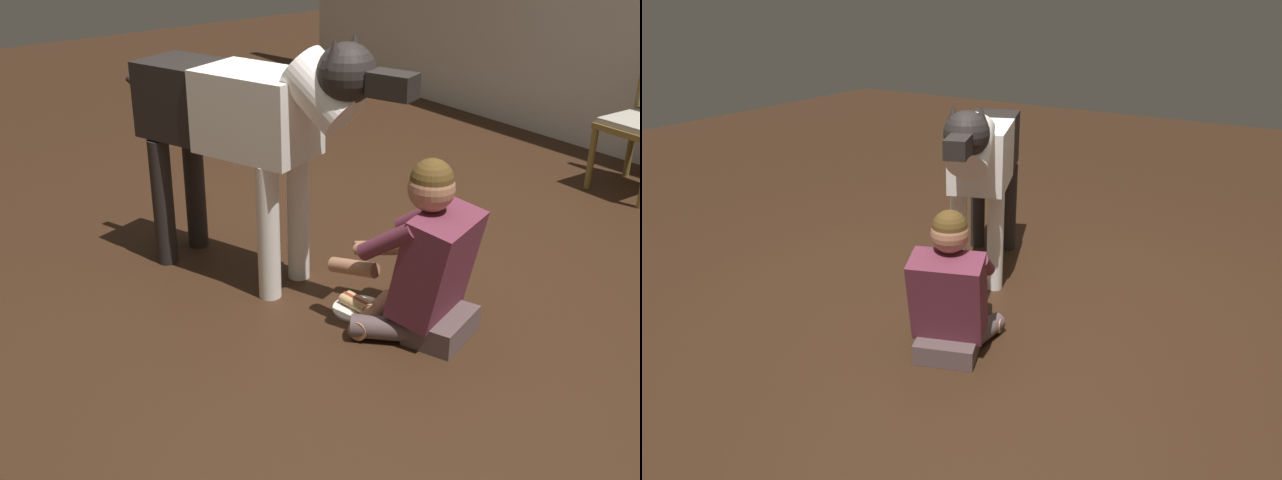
{
  "view_description": "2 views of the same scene",
  "coord_description": "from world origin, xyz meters",
  "views": [
    {
      "loc": [
        2.78,
        -2.25,
        1.98
      ],
      "look_at": [
        0.19,
        -0.32,
        0.46
      ],
      "focal_mm": 44.68,
      "sensor_mm": 36.0,
      "label": 1
    },
    {
      "loc": [
        2.86,
        1.6,
        1.89
      ],
      "look_at": [
        -0.07,
        -0.22,
        0.42
      ],
      "focal_mm": 32.08,
      "sensor_mm": 36.0,
      "label": 2
    }
  ],
  "objects": [
    {
      "name": "ground_plane",
      "position": [
        0.0,
        0.0,
        0.0
      ],
      "size": [
        14.43,
        14.43,
        0.0
      ],
      "primitive_type": "plane",
      "color": "#331F12"
    },
    {
      "name": "person_sitting_on_floor",
      "position": [
        0.49,
        0.05,
        0.35
      ],
      "size": [
        0.73,
        0.6,
        0.85
      ],
      "color": "brown",
      "rests_on": "ground"
    },
    {
      "name": "large_dog",
      "position": [
        -0.46,
        -0.29,
        0.86
      ],
      "size": [
        1.64,
        0.73,
        1.33
      ],
      "color": "white",
      "rests_on": "ground"
    },
    {
      "name": "hot_dog_on_plate",
      "position": [
        0.16,
        -0.07,
        0.02
      ],
      "size": [
        0.26,
        0.26,
        0.06
      ],
      "color": "silver",
      "rests_on": "ground"
    }
  ]
}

